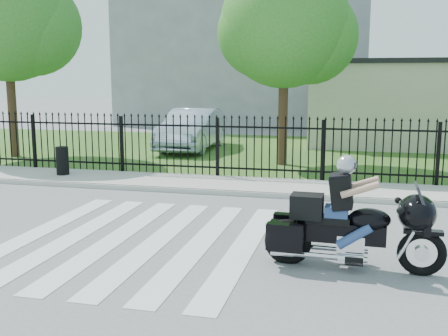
# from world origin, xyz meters

# --- Properties ---
(ground) EXTENTS (120.00, 120.00, 0.00)m
(ground) POSITION_xyz_m (0.00, 0.00, 0.00)
(ground) COLOR slate
(ground) RESTS_ON ground
(crosswalk) EXTENTS (5.00, 5.50, 0.01)m
(crosswalk) POSITION_xyz_m (0.00, 0.00, 0.01)
(crosswalk) COLOR silver
(crosswalk) RESTS_ON ground
(sidewalk) EXTENTS (40.00, 2.00, 0.12)m
(sidewalk) POSITION_xyz_m (0.00, 5.00, 0.06)
(sidewalk) COLOR #ADAAA3
(sidewalk) RESTS_ON ground
(curb) EXTENTS (40.00, 0.12, 0.12)m
(curb) POSITION_xyz_m (0.00, 4.00, 0.06)
(curb) COLOR #ADAAA3
(curb) RESTS_ON ground
(grass_strip) EXTENTS (40.00, 12.00, 0.02)m
(grass_strip) POSITION_xyz_m (0.00, 12.00, 0.01)
(grass_strip) COLOR #2C591E
(grass_strip) RESTS_ON ground
(iron_fence) EXTENTS (26.00, 0.04, 1.80)m
(iron_fence) POSITION_xyz_m (0.00, 6.00, 0.90)
(iron_fence) COLOR black
(iron_fence) RESTS_ON ground
(tree_left) EXTENTS (4.80, 4.80, 7.58)m
(tree_left) POSITION_xyz_m (-8.50, 8.50, 5.17)
(tree_left) COLOR #382316
(tree_left) RESTS_ON ground
(tree_mid) EXTENTS (4.20, 4.20, 6.78)m
(tree_mid) POSITION_xyz_m (1.50, 9.00, 4.67)
(tree_mid) COLOR #382316
(tree_mid) RESTS_ON ground
(building_low) EXTENTS (10.00, 6.00, 3.50)m
(building_low) POSITION_xyz_m (7.00, 16.00, 1.75)
(building_low) COLOR beige
(building_low) RESTS_ON ground
(building_low_roof) EXTENTS (10.20, 6.20, 0.20)m
(building_low_roof) POSITION_xyz_m (7.00, 16.00, 3.60)
(building_low_roof) COLOR black
(building_low_roof) RESTS_ON building_low
(building_tall) EXTENTS (15.00, 10.00, 12.00)m
(building_tall) POSITION_xyz_m (-3.00, 26.00, 6.00)
(building_tall) COLOR #999DA1
(building_tall) RESTS_ON ground
(motorcycle_rider) EXTENTS (2.75, 0.86, 1.82)m
(motorcycle_rider) POSITION_xyz_m (3.75, -0.57, 0.74)
(motorcycle_rider) COLOR black
(motorcycle_rider) RESTS_ON ground
(parked_car) EXTENTS (1.83, 5.10, 1.67)m
(parked_car) POSITION_xyz_m (-2.57, 11.87, 0.86)
(parked_car) COLOR #AEBFDB
(parked_car) RESTS_ON grass_strip
(litter_bin) EXTENTS (0.40, 0.40, 0.82)m
(litter_bin) POSITION_xyz_m (-4.46, 5.04, 0.53)
(litter_bin) COLOR black
(litter_bin) RESTS_ON sidewalk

